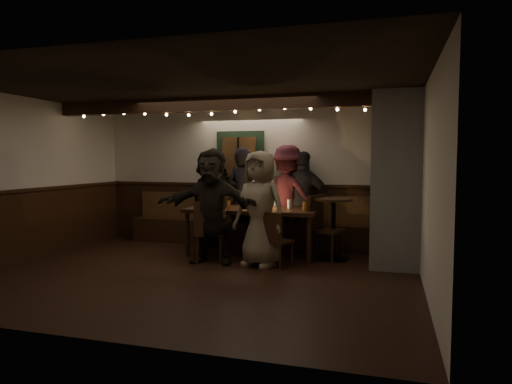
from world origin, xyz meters
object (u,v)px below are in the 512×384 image
(chair_end, at_px, (322,223))
(person_c, at_px, (263,201))
(high_top, at_px, (334,221))
(person_e, at_px, (304,200))
(person_d, at_px, (287,197))
(person_f, at_px, (212,206))
(person_g, at_px, (260,209))
(dining_table, at_px, (253,212))
(person_b, at_px, (243,197))
(chair_near_right, at_px, (275,237))
(chair_near_left, at_px, (209,228))
(person_a, at_px, (212,199))

(chair_end, bearing_deg, person_c, 150.11)
(high_top, bearing_deg, person_e, 131.62)
(chair_end, relative_size, person_e, 0.59)
(person_d, distance_m, person_f, 1.76)
(high_top, height_order, person_g, person_g)
(chair_end, xyz_separation_m, person_e, (-0.42, 0.71, 0.30))
(person_c, bearing_deg, person_d, -179.89)
(dining_table, bearing_deg, person_f, -119.00)
(person_b, bearing_deg, person_f, 101.37)
(chair_end, distance_m, person_g, 1.15)
(chair_near_right, height_order, person_g, person_g)
(person_c, distance_m, person_d, 0.45)
(chair_near_left, distance_m, person_a, 1.54)
(person_d, height_order, person_f, person_d)
(chair_near_right, xyz_separation_m, person_a, (-1.58, 1.45, 0.40))
(person_c, bearing_deg, person_a, -9.23)
(person_e, relative_size, person_f, 0.98)
(chair_near_right, distance_m, high_top, 1.15)
(person_g, bearing_deg, person_b, 132.89)
(chair_near_left, distance_m, chair_near_right, 1.06)
(person_b, relative_size, person_c, 1.07)
(person_a, xyz_separation_m, person_d, (1.43, 0.11, 0.07))
(dining_table, bearing_deg, person_g, -65.34)
(person_g, bearing_deg, chair_near_right, 1.67)
(chair_near_right, relative_size, person_g, 0.48)
(high_top, relative_size, person_a, 0.57)
(chair_near_left, bearing_deg, person_c, 71.91)
(dining_table, height_order, person_f, person_f)
(dining_table, relative_size, high_top, 2.24)
(person_a, distance_m, person_c, 0.99)
(chair_near_left, xyz_separation_m, person_b, (0.07, 1.52, 0.37))
(chair_near_right, height_order, high_top, high_top)
(chair_near_right, xyz_separation_m, person_e, (0.16, 1.52, 0.41))
(person_b, height_order, person_e, person_b)
(dining_table, distance_m, high_top, 1.35)
(person_g, bearing_deg, person_c, 119.85)
(high_top, height_order, person_e, person_e)
(dining_table, xyz_separation_m, person_f, (-0.43, -0.77, 0.17))
(chair_near_left, height_order, chair_near_right, chair_near_left)
(person_a, relative_size, person_d, 0.93)
(person_a, height_order, person_e, person_e)
(person_b, bearing_deg, dining_table, 130.53)
(dining_table, relative_size, person_b, 1.21)
(person_e, bearing_deg, dining_table, 52.76)
(chair_near_left, distance_m, person_g, 0.88)
(dining_table, bearing_deg, high_top, 1.54)
(person_f, bearing_deg, person_a, 111.20)
(dining_table, relative_size, person_d, 1.18)
(person_a, bearing_deg, person_e, -173.23)
(chair_near_right, relative_size, person_d, 0.45)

